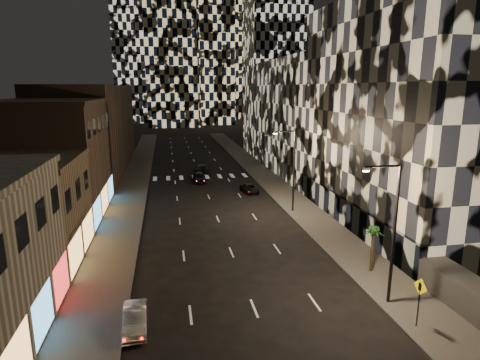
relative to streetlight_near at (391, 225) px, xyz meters
name	(u,v)px	position (x,y,z in m)	size (l,w,h in m)	color
sidewalk_left	(135,179)	(-18.35, 40.00, -5.28)	(4.00, 120.00, 0.15)	#47443F
sidewalk_right	(263,174)	(1.65, 40.00, -5.28)	(4.00, 120.00, 0.15)	#47443F
curb_left	(149,178)	(-16.25, 40.00, -5.28)	(0.20, 120.00, 0.15)	#4C4C47
curb_right	(250,175)	(-0.45, 40.00, -5.28)	(0.20, 120.00, 0.15)	#4C4C47
retail_tan	(12,215)	(-25.35, 11.00, -1.35)	(10.00, 10.00, 8.00)	brown
retail_brown	(53,161)	(-25.35, 23.50, 0.65)	(10.00, 15.00, 12.00)	brown
retail_filler_left	(94,128)	(-25.35, 50.00, 1.65)	(10.00, 40.00, 14.00)	brown
midrise_right	(425,115)	(11.65, 14.50, 5.65)	(16.00, 25.00, 22.00)	#232326
midrise_base	(345,212)	(3.95, 14.50, -3.85)	(0.60, 25.00, 3.00)	#383838
plinth_right	(473,299)	(4.65, -2.00, -4.35)	(2.00, 8.00, 2.00)	#383838
midrise_filler_right	(309,114)	(11.65, 47.00, 3.65)	(16.00, 40.00, 18.00)	#232326
streetlight_near	(391,225)	(0.00, 0.00, 0.00)	(2.55, 0.25, 9.00)	black
streetlight_far	(292,165)	(0.00, 20.00, 0.00)	(2.55, 0.25, 9.00)	black
car_silver_parked	(135,319)	(-15.55, 0.09, -4.74)	(1.30, 3.74, 1.23)	#A8A8AE
car_dark_midlane	(199,177)	(-8.85, 36.50, -4.63)	(1.70, 4.21, 1.44)	black
car_dark_oncoming	(202,169)	(-7.85, 42.78, -4.63)	(2.04, 5.02, 1.46)	black
car_dark_rightlane	(250,189)	(-2.76, 29.16, -4.81)	(1.80, 3.91, 1.09)	black
ped_sign	(420,294)	(0.39, -2.79, -3.16)	(0.16, 0.98, 2.97)	black
palm_tree	(373,234)	(1.35, 4.33, -2.31)	(1.78, 1.78, 3.51)	#47331E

